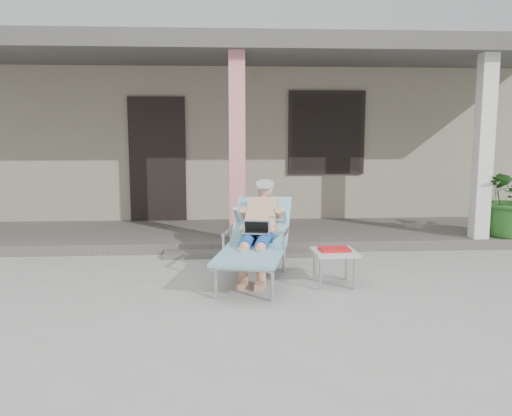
{
  "coord_description": "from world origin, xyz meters",
  "views": [
    {
      "loc": [
        -0.22,
        -5.35,
        1.73
      ],
      "look_at": [
        0.16,
        0.6,
        0.85
      ],
      "focal_mm": 38.0,
      "sensor_mm": 36.0,
      "label": 1
    }
  ],
  "objects": [
    {
      "name": "porch_deck",
      "position": [
        0.0,
        3.0,
        0.07
      ],
      "size": [
        10.0,
        2.0,
        0.15
      ],
      "primitive_type": "cube",
      "color": "#605B56",
      "rests_on": "ground"
    },
    {
      "name": "lounger",
      "position": [
        0.19,
        0.8,
        0.72
      ],
      "size": [
        1.04,
        1.86,
        1.17
      ],
      "rotation": [
        0.0,
        0.0,
        -0.22
      ],
      "color": "#B7B7BC",
      "rests_on": "ground"
    },
    {
      "name": "side_table",
      "position": [
        1.02,
        0.43,
        0.35
      ],
      "size": [
        0.49,
        0.49,
        0.42
      ],
      "rotation": [
        0.0,
        0.0,
        0.05
      ],
      "color": "beige",
      "rests_on": "ground"
    },
    {
      "name": "potted_palm",
      "position": [
        4.01,
        2.25,
        0.74
      ],
      "size": [
        1.17,
        1.05,
        1.18
      ],
      "primitive_type": "imported",
      "rotation": [
        0.0,
        0.0,
        -0.13
      ],
      "color": "#26591E",
      "rests_on": "porch_deck"
    },
    {
      "name": "house",
      "position": [
        0.0,
        6.5,
        1.67
      ],
      "size": [
        10.4,
        5.4,
        3.3
      ],
      "color": "gray",
      "rests_on": "ground"
    },
    {
      "name": "ground",
      "position": [
        0.0,
        0.0,
        0.0
      ],
      "size": [
        60.0,
        60.0,
        0.0
      ],
      "primitive_type": "plane",
      "color": "#9E9E99",
      "rests_on": "ground"
    },
    {
      "name": "porch_step",
      "position": [
        0.0,
        1.85,
        0.04
      ],
      "size": [
        2.0,
        0.3,
        0.07
      ],
      "primitive_type": "cube",
      "color": "#605B56",
      "rests_on": "ground"
    },
    {
      "name": "porch_overhang",
      "position": [
        0.0,
        2.95,
        2.79
      ],
      "size": [
        10.0,
        2.3,
        2.85
      ],
      "color": "silver",
      "rests_on": "porch_deck"
    }
  ]
}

